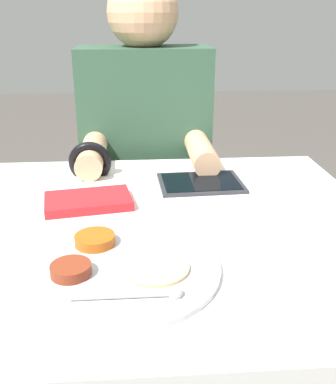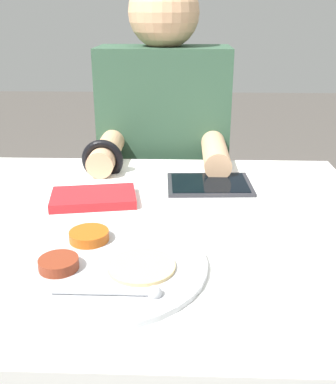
{
  "view_description": "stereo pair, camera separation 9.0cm",
  "coord_description": "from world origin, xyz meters",
  "px_view_note": "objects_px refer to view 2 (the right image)",
  "views": [
    {
      "loc": [
        0.04,
        -0.82,
        1.14
      ],
      "look_at": [
        0.1,
        0.01,
        0.8
      ],
      "focal_mm": 42.0,
      "sensor_mm": 36.0,
      "label": 1
    },
    {
      "loc": [
        0.13,
        -0.82,
        1.14
      ],
      "look_at": [
        0.1,
        0.01,
        0.8
      ],
      "focal_mm": 42.0,
      "sensor_mm": 36.0,
      "label": 2
    }
  ],
  "objects_px": {
    "tablet_device": "(209,184)",
    "person_diner": "(164,189)",
    "thali_tray": "(106,263)",
    "red_notebook": "(94,198)"
  },
  "relations": [
    {
      "from": "thali_tray",
      "to": "tablet_device",
      "type": "relative_size",
      "value": 1.59
    },
    {
      "from": "thali_tray",
      "to": "tablet_device",
      "type": "height_order",
      "value": "thali_tray"
    },
    {
      "from": "red_notebook",
      "to": "person_diner",
      "type": "relative_size",
      "value": 0.16
    },
    {
      "from": "thali_tray",
      "to": "red_notebook",
      "type": "xyz_separation_m",
      "value": [
        -0.07,
        0.27,
        0.0
      ]
    },
    {
      "from": "thali_tray",
      "to": "person_diner",
      "type": "distance_m",
      "value": 0.77
    },
    {
      "from": "red_notebook",
      "to": "tablet_device",
      "type": "xyz_separation_m",
      "value": [
        0.26,
        0.11,
        -0.0
      ]
    },
    {
      "from": "red_notebook",
      "to": "tablet_device",
      "type": "height_order",
      "value": "red_notebook"
    },
    {
      "from": "thali_tray",
      "to": "tablet_device",
      "type": "xyz_separation_m",
      "value": [
        0.19,
        0.38,
        -0.0
      ]
    },
    {
      "from": "tablet_device",
      "to": "person_diner",
      "type": "distance_m",
      "value": 0.42
    },
    {
      "from": "red_notebook",
      "to": "person_diner",
      "type": "height_order",
      "value": "person_diner"
    }
  ]
}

